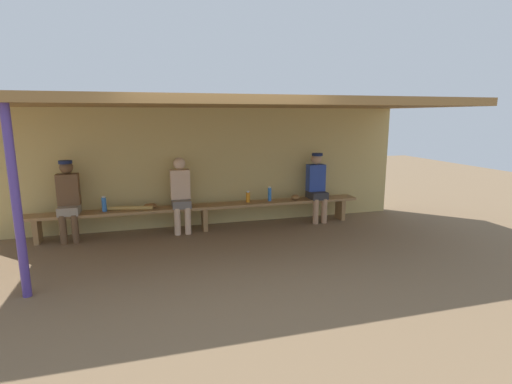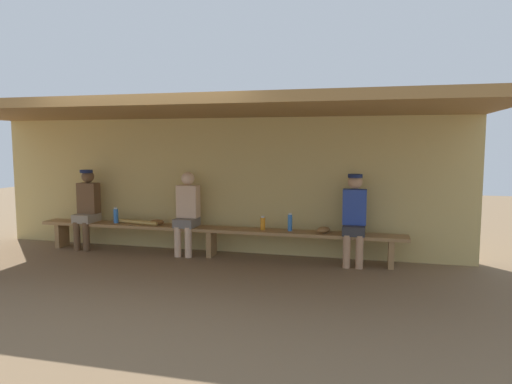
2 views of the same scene
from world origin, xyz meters
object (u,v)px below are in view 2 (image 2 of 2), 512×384
player_middle (354,215)px  player_near_post (187,210)px  baseball_glove_dark_brown (157,222)px  baseball_bat (136,222)px  bench (211,232)px  water_bottle_green (116,216)px  water_bottle_blue (263,223)px  water_bottle_orange (290,222)px  baseball_glove_worn (324,230)px  player_in_white (87,205)px

player_middle → player_near_post: bearing=-180.0°
player_near_post → baseball_glove_dark_brown: (-0.54, 0.00, -0.22)m
player_middle → baseball_bat: player_middle is taller
bench → water_bottle_green: size_ratio=22.78×
water_bottle_blue → baseball_bat: size_ratio=0.25×
bench → baseball_bat: size_ratio=7.03×
water_bottle_orange → baseball_glove_dark_brown: bearing=-179.4°
baseball_bat → water_bottle_orange: bearing=11.9°
water_bottle_blue → bench: bearing=-177.9°
baseball_glove_worn → baseball_bat: baseball_glove_worn is taller
baseball_glove_worn → player_in_white: bearing=122.6°
bench → baseball_glove_dark_brown: 0.96m
player_middle → water_bottle_green: player_middle is taller
baseball_glove_worn → baseball_glove_dark_brown: (-2.72, 0.00, 0.00)m
water_bottle_green → player_middle: bearing=-0.1°
player_near_post → water_bottle_orange: player_near_post is taller
player_in_white → baseball_glove_dark_brown: player_in_white is taller
baseball_glove_dark_brown → baseball_bat: 0.37m
bench → water_bottle_green: bearing=179.7°
bench → player_near_post: bearing=179.6°
player_near_post → baseball_glove_dark_brown: size_ratio=5.56×
player_near_post → baseball_glove_dark_brown: player_near_post is taller
player_middle → baseball_glove_worn: size_ratio=5.60×
water_bottle_blue → player_middle: bearing=-1.1°
bench → water_bottle_green: (-1.70, 0.01, 0.20)m
bench → player_near_post: player_near_post is taller
player_in_white → baseball_bat: size_ratio=1.58×
water_bottle_green → bench: bearing=-0.3°
water_bottle_orange → baseball_bat: size_ratio=0.32×
baseball_glove_dark_brown → baseball_bat: baseball_glove_dark_brown is taller
player_near_post → water_bottle_orange: 1.68m
baseball_glove_worn → baseball_glove_dark_brown: size_ratio=1.00×
water_bottle_blue → baseball_glove_worn: size_ratio=0.88×
bench → water_bottle_orange: 1.28m
player_near_post → baseball_glove_worn: 2.20m
baseball_bat → water_bottle_blue: bearing=12.0°
water_bottle_green → water_bottle_blue: bearing=0.5°
player_in_white → water_bottle_orange: (3.50, 0.03, -0.16)m
baseball_glove_dark_brown → water_bottle_orange: bearing=-13.9°
player_near_post → water_bottle_green: bearing=179.7°
water_bottle_blue → water_bottle_green: size_ratio=0.80×
water_bottle_orange → baseball_glove_dark_brown: size_ratio=1.14×
player_near_post → player_in_white: player_in_white is taller
water_bottle_orange → player_in_white: bearing=-179.5°
bench → player_in_white: player_in_white is taller
bench → water_bottle_orange: (1.26, 0.03, 0.20)m
baseball_glove_dark_brown → player_in_white: bearing=165.6°
water_bottle_green → baseball_glove_worn: 3.47m
baseball_glove_worn → water_bottle_blue: bearing=121.0°
water_bottle_green → baseball_glove_dark_brown: (0.75, -0.00, -0.08)m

